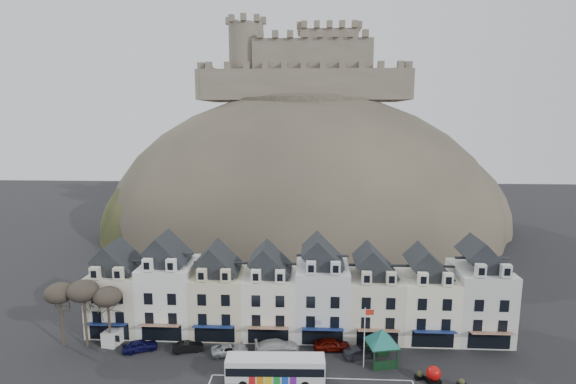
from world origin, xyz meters
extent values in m
cube|color=beige|center=(-23.80, 16.00, 4.00)|extent=(6.80, 8.00, 8.00)
cube|color=black|center=(-23.80, 16.00, 9.20)|extent=(6.80, 5.76, 2.80)
cube|color=beige|center=(-25.30, 12.40, 8.90)|extent=(1.20, 0.80, 1.60)
cube|color=beige|center=(-22.30, 12.40, 8.90)|extent=(1.20, 0.80, 1.60)
cube|color=black|center=(-23.80, 11.97, 1.30)|extent=(5.10, 0.06, 2.20)
cube|color=navy|center=(-23.80, 11.30, 2.60)|extent=(5.10, 1.29, 0.43)
cube|color=white|center=(-17.00, 16.00, 4.60)|extent=(6.80, 8.00, 9.20)
cube|color=black|center=(-17.00, 16.00, 10.40)|extent=(6.80, 5.76, 2.80)
cube|color=white|center=(-18.50, 12.40, 10.10)|extent=(1.20, 0.80, 1.60)
cube|color=white|center=(-15.50, 12.40, 10.10)|extent=(1.20, 0.80, 1.60)
cube|color=black|center=(-17.00, 11.97, 1.30)|extent=(5.10, 0.06, 2.20)
cube|color=maroon|center=(-17.00, 11.30, 2.60)|extent=(5.10, 1.29, 0.43)
cube|color=beige|center=(-10.20, 16.00, 4.00)|extent=(6.80, 8.00, 8.00)
cube|color=black|center=(-10.20, 16.00, 9.20)|extent=(6.80, 5.76, 2.80)
cube|color=beige|center=(-11.70, 12.40, 8.90)|extent=(1.20, 0.80, 1.60)
cube|color=beige|center=(-8.70, 12.40, 8.90)|extent=(1.20, 0.80, 1.60)
cube|color=black|center=(-10.20, 11.97, 1.30)|extent=(5.10, 0.06, 2.20)
cube|color=navy|center=(-10.20, 11.30, 2.60)|extent=(5.10, 1.29, 0.43)
cube|color=white|center=(-3.40, 16.00, 4.00)|extent=(6.80, 8.00, 8.00)
cube|color=black|center=(-3.40, 16.00, 9.20)|extent=(6.80, 5.76, 2.80)
cube|color=white|center=(-4.90, 12.40, 8.90)|extent=(1.20, 0.80, 1.60)
cube|color=white|center=(-1.90, 12.40, 8.90)|extent=(1.20, 0.80, 1.60)
cube|color=black|center=(-3.40, 11.97, 1.30)|extent=(5.10, 0.06, 2.20)
cube|color=maroon|center=(-3.40, 11.30, 2.60)|extent=(5.10, 1.29, 0.43)
cube|color=silver|center=(3.40, 16.00, 4.60)|extent=(6.80, 8.00, 9.20)
cube|color=black|center=(3.40, 16.00, 10.40)|extent=(6.80, 5.76, 2.80)
cube|color=silver|center=(1.90, 12.40, 10.10)|extent=(1.20, 0.80, 1.60)
cube|color=silver|center=(4.90, 12.40, 10.10)|extent=(1.20, 0.80, 1.60)
cube|color=black|center=(3.40, 11.97, 1.30)|extent=(5.10, 0.06, 2.20)
cube|color=navy|center=(3.40, 11.30, 2.60)|extent=(5.10, 1.29, 0.43)
cube|color=beige|center=(10.20, 16.00, 4.00)|extent=(6.80, 8.00, 8.00)
cube|color=black|center=(10.20, 16.00, 9.20)|extent=(6.80, 5.76, 2.80)
cube|color=beige|center=(8.70, 12.40, 8.90)|extent=(1.20, 0.80, 1.60)
cube|color=beige|center=(11.70, 12.40, 8.90)|extent=(1.20, 0.80, 1.60)
cube|color=black|center=(10.20, 11.97, 1.30)|extent=(5.10, 0.06, 2.20)
cube|color=maroon|center=(10.20, 11.30, 2.60)|extent=(5.10, 1.29, 0.43)
cube|color=white|center=(17.00, 16.00, 4.00)|extent=(6.80, 8.00, 8.00)
cube|color=black|center=(17.00, 16.00, 9.20)|extent=(6.80, 5.76, 2.80)
cube|color=white|center=(15.50, 12.40, 8.90)|extent=(1.20, 0.80, 1.60)
cube|color=white|center=(18.50, 12.40, 8.90)|extent=(1.20, 0.80, 1.60)
cube|color=black|center=(17.00, 11.97, 1.30)|extent=(5.10, 0.06, 2.20)
cube|color=navy|center=(17.00, 11.30, 2.60)|extent=(5.10, 1.29, 0.43)
cube|color=silver|center=(23.80, 16.00, 4.60)|extent=(6.80, 8.00, 9.20)
cube|color=black|center=(23.80, 16.00, 10.40)|extent=(6.80, 5.76, 2.80)
cube|color=silver|center=(22.30, 12.40, 10.10)|extent=(1.20, 0.80, 1.60)
cube|color=silver|center=(25.30, 12.40, 10.10)|extent=(1.20, 0.80, 1.60)
cube|color=black|center=(23.80, 11.97, 1.30)|extent=(5.10, 0.06, 2.20)
cube|color=maroon|center=(23.80, 11.30, 2.60)|extent=(5.10, 1.29, 0.43)
ellipsoid|color=#3E3830|center=(0.00, 70.00, 0.00)|extent=(96.00, 76.00, 68.00)
ellipsoid|color=#273118|center=(-22.00, 64.00, 0.00)|extent=(52.00, 44.00, 42.00)
ellipsoid|color=#3E3830|center=(24.00, 74.00, 0.00)|extent=(56.00, 48.00, 46.00)
ellipsoid|color=#273118|center=(-4.00, 56.00, 0.00)|extent=(40.00, 28.00, 28.00)
ellipsoid|color=#3E3830|center=(10.00, 58.00, 0.00)|extent=(36.00, 28.00, 24.00)
cylinder|color=#3E3830|center=(0.00, 70.00, 31.00)|extent=(30.00, 30.00, 3.00)
cube|color=#665E4E|center=(0.00, 66.00, 35.50)|extent=(48.00, 2.20, 7.00)
cube|color=#665E4E|center=(0.00, 86.00, 35.50)|extent=(48.00, 2.20, 7.00)
cube|color=#665E4E|center=(-24.00, 76.00, 35.50)|extent=(2.20, 22.00, 7.00)
cube|color=#665E4E|center=(24.00, 76.00, 35.50)|extent=(2.20, 22.00, 7.00)
cube|color=#665E4E|center=(2.00, 76.00, 41.00)|extent=(28.00, 18.00, 10.00)
cube|color=#665E4E|center=(6.00, 78.00, 42.50)|extent=(14.00, 12.00, 13.00)
cylinder|color=#665E4E|center=(-14.00, 72.00, 41.00)|extent=(8.40, 8.40, 18.00)
cylinder|color=silver|center=(6.00, 78.00, 51.50)|extent=(0.16, 0.16, 5.00)
cylinder|color=#332820|center=(-29.00, 10.50, 2.87)|extent=(0.32, 0.32, 5.74)
ellipsoid|color=#383028|center=(-29.00, 10.50, 6.97)|extent=(3.61, 3.61, 2.54)
cylinder|color=#332820|center=(-26.00, 10.50, 3.01)|extent=(0.32, 0.32, 6.02)
ellipsoid|color=#383028|center=(-26.00, 10.50, 7.31)|extent=(3.78, 3.78, 2.67)
cylinder|color=#332820|center=(-23.00, 10.50, 2.73)|extent=(0.32, 0.32, 5.46)
ellipsoid|color=#383028|center=(-23.00, 10.50, 6.63)|extent=(3.43, 3.43, 2.42)
cube|color=#262628|center=(-1.87, 3.94, 0.34)|extent=(10.69, 2.84, 0.48)
cube|color=silver|center=(-1.87, 3.94, 1.75)|extent=(10.69, 2.80, 2.43)
cube|color=black|center=(-1.87, 3.94, 1.88)|extent=(10.48, 2.86, 0.92)
cube|color=silver|center=(-1.87, 3.94, 2.85)|extent=(10.48, 2.69, 0.24)
cube|color=orange|center=(3.38, 4.13, 2.68)|extent=(0.10, 1.16, 0.27)
cylinder|color=black|center=(1.27, 5.14, 0.43)|extent=(0.94, 0.34, 0.93)
cylinder|color=black|center=(-5.31, 4.90, 0.43)|extent=(0.94, 0.34, 0.93)
cube|color=black|center=(8.52, 9.43, 1.23)|extent=(0.18, 0.18, 2.45)
cube|color=black|center=(11.22, 9.99, 1.23)|extent=(0.18, 0.18, 2.45)
cube|color=black|center=(9.08, 6.73, 1.23)|extent=(0.18, 0.18, 2.45)
cube|color=black|center=(11.78, 7.29, 1.23)|extent=(0.18, 0.18, 2.45)
cube|color=black|center=(10.15, 8.36, 2.45)|extent=(3.99, 3.99, 0.12)
cone|color=#166362|center=(10.15, 8.36, 3.37)|extent=(6.62, 6.62, 1.84)
cube|color=black|center=(15.16, 4.71, 0.25)|extent=(1.63, 1.63, 0.50)
sphere|color=#B40C0A|center=(15.16, 4.71, 1.15)|extent=(1.56, 1.56, 1.56)
cylinder|color=silver|center=(8.00, 7.42, 3.62)|extent=(0.11, 0.11, 7.24)
cube|color=red|center=(8.50, 7.46, 6.70)|extent=(1.00, 0.09, 0.63)
cube|color=silver|center=(-22.83, 12.00, 0.94)|extent=(2.50, 4.38, 1.89)
cube|color=black|center=(-22.83, 12.00, 1.30)|extent=(1.69, 0.37, 0.81)
cube|color=black|center=(13.86, 5.33, 0.25)|extent=(1.06, 0.69, 0.49)
sphere|color=#273118|center=(13.86, 5.33, 0.64)|extent=(0.69, 0.69, 0.69)
sphere|color=#273118|center=(17.97, 4.10, 0.62)|extent=(0.66, 0.66, 0.66)
imported|color=#0C0B39|center=(-18.98, 9.68, 0.71)|extent=(4.46, 3.22, 1.41)
imported|color=black|center=(-13.07, 9.84, 0.61)|extent=(3.95, 2.29, 1.23)
imported|color=#B0B3B8|center=(-7.84, 9.50, 0.62)|extent=(4.75, 3.14, 1.23)
imported|color=#BDBDBD|center=(-2.16, 10.20, 0.78)|extent=(5.74, 3.26, 1.57)
imported|color=#4E0A04|center=(4.51, 11.03, 0.76)|extent=(4.58, 2.11, 1.52)
imported|color=black|center=(7.86, 9.50, 0.66)|extent=(4.24, 2.69, 1.32)
camera|label=1|loc=(1.68, -40.28, 28.61)|focal=28.00mm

